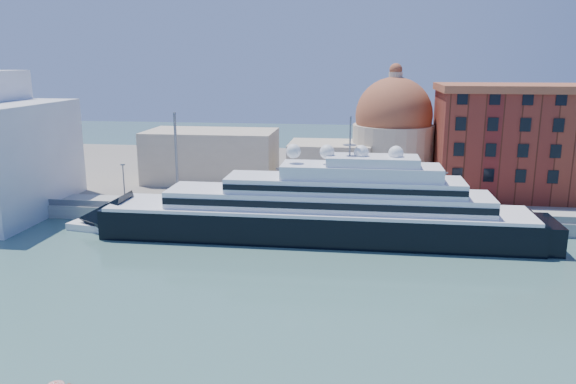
# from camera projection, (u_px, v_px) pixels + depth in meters

# --- Properties ---
(ground) EXTENTS (400.00, 400.00, 0.00)m
(ground) POSITION_uv_depth(u_px,v_px,m) (244.00, 289.00, 75.55)
(ground) COLOR #365D57
(ground) RESTS_ON ground
(quay) EXTENTS (180.00, 10.00, 2.50)m
(quay) POSITION_uv_depth(u_px,v_px,m) (281.00, 213.00, 108.07)
(quay) COLOR gray
(quay) RESTS_ON ground
(land) EXTENTS (260.00, 72.00, 2.00)m
(land) POSITION_uv_depth(u_px,v_px,m) (303.00, 173.00, 147.69)
(land) COLOR slate
(land) RESTS_ON ground
(quay_fence) EXTENTS (180.00, 0.10, 1.20)m
(quay_fence) POSITION_uv_depth(u_px,v_px,m) (277.00, 210.00, 103.30)
(quay_fence) COLOR slate
(quay_fence) RESTS_ON quay
(superyacht) EXTENTS (82.57, 11.45, 24.68)m
(superyacht) POSITION_uv_depth(u_px,v_px,m) (302.00, 214.00, 96.08)
(superyacht) COLOR black
(superyacht) RESTS_ON ground
(service_barge) EXTENTS (11.29, 5.45, 2.44)m
(service_barge) POSITION_uv_depth(u_px,v_px,m) (98.00, 227.00, 101.39)
(service_barge) COLOR white
(service_barge) RESTS_ON ground
(warehouse) EXTENTS (43.00, 19.00, 23.25)m
(warehouse) POSITION_uv_depth(u_px,v_px,m) (542.00, 141.00, 115.90)
(warehouse) COLOR maroon
(warehouse) RESTS_ON land
(church) EXTENTS (66.00, 18.00, 25.50)m
(church) POSITION_uv_depth(u_px,v_px,m) (323.00, 146.00, 127.92)
(church) COLOR beige
(church) RESTS_ON land
(lamp_posts) EXTENTS (120.80, 2.40, 18.00)m
(lamp_posts) POSITION_uv_depth(u_px,v_px,m) (213.00, 170.00, 106.05)
(lamp_posts) COLOR slate
(lamp_posts) RESTS_ON quay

